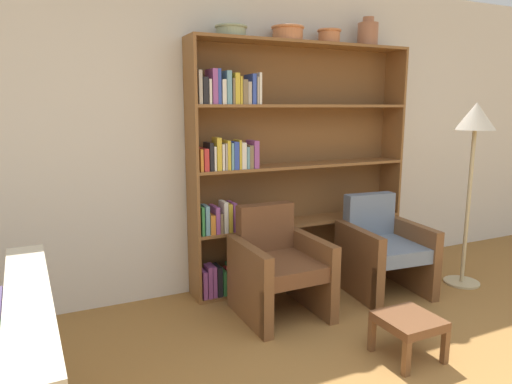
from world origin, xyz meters
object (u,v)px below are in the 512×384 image
bowl_copper (288,33)px  armchair_cushioned (382,249)px  vase_tall (368,34)px  bookshelf (281,171)px  bowl_cream (329,36)px  floor_lamp (475,132)px  bowl_terracotta (231,31)px  armchair_leather (278,266)px  footstool (409,324)px

bowl_copper → armchair_cushioned: size_ratio=0.34×
bowl_copper → vase_tall: vase_tall is taller
bookshelf → vase_tall: 1.52m
bowl_cream → armchair_cushioned: 1.96m
armchair_cushioned → floor_lamp: 1.31m
bowl_terracotta → armchair_leather: bearing=-72.7°
floor_lamp → bowl_terracotta: bearing=160.1°
bookshelf → vase_tall: size_ratio=8.31×
footstool → armchair_leather: bearing=115.6°
bowl_copper → bookshelf: bearing=147.9°
bowl_terracotta → armchair_cushioned: size_ratio=0.31×
vase_tall → bowl_terracotta: bearing=180.0°
armchair_leather → armchair_cushioned: same height
armchair_cushioned → bookshelf: bearing=-32.0°
bowl_terracotta → bowl_cream: bowl_cream is taller
bowl_cream → armchair_cushioned: bowl_cream is taller
bowl_terracotta → footstool: (0.63, -1.49, -2.00)m
bowl_copper → floor_lamp: 1.86m
bowl_cream → floor_lamp: 1.54m
bookshelf → bowl_terracotta: bearing=-177.4°
vase_tall → footstool: vase_tall is taller
bookshelf → vase_tall: bearing=-1.4°
bowl_terracotta → bowl_copper: size_ratio=0.94×
bowl_copper → bowl_cream: 0.42m
bowl_cream → floor_lamp: bearing=-34.3°
bowl_terracotta → bowl_cream: bearing=-0.0°
bookshelf → bowl_cream: (0.46, -0.02, 1.19)m
vase_tall → footstool: (-0.75, -1.49, -2.06)m
bowl_terracotta → footstool: 2.57m
bowl_terracotta → bowl_copper: bearing=0.0°
bowl_terracotta → floor_lamp: (2.01, -0.73, -0.83)m
armchair_leather → armchair_cushioned: size_ratio=1.00×
bowl_cream → vase_tall: vase_tall is taller
bowl_cream → floor_lamp: size_ratio=0.13×
armchair_cushioned → armchair_leather: bearing=5.2°
bowl_terracotta → footstool: size_ratio=0.73×
vase_tall → armchair_leather: 2.32m
bowl_cream → footstool: 2.53m
bowl_terracotta → vase_tall: (1.37, 0.00, 0.06)m
bookshelf → bowl_cream: bowl_cream is taller
bowl_cream → armchair_cushioned: size_ratio=0.25×
bookshelf → footstool: bearing=-84.7°
bookshelf → footstool: 1.73m
floor_lamp → bowl_copper: bearing=153.9°
floor_lamp → bookshelf: bearing=153.8°
armchair_cushioned → footstool: (-0.59, -0.96, -0.15)m
armchair_leather → bowl_copper: bearing=-124.3°
armchair_leather → bowl_cream: bearing=-146.1°
armchair_leather → vase_tall: bearing=-156.7°
bowl_terracotta → vase_tall: bearing=0.0°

